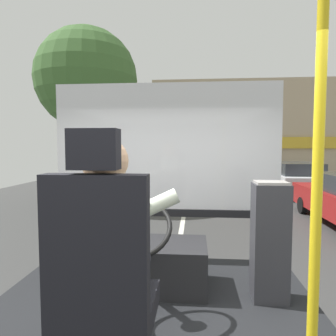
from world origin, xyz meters
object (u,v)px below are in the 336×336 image
(bus_driver, at_px, (109,237))
(steering_console, at_px, (144,263))
(driver_seat, at_px, (103,287))
(parked_car_charcoal, at_px, (251,165))
(parked_car_black, at_px, (268,168))
(fare_box, at_px, (270,241))
(handrail_pole, at_px, (317,198))
(parked_car_white, at_px, (296,178))

(bus_driver, xyz_separation_m, steering_console, (0.00, 1.09, -0.56))
(steering_console, bearing_deg, driver_seat, -90.00)
(steering_console, distance_m, parked_car_charcoal, 20.74)
(bus_driver, xyz_separation_m, parked_car_charcoal, (4.48, 21.33, -0.95))
(parked_car_black, bearing_deg, parked_car_charcoal, 92.59)
(steering_console, bearing_deg, fare_box, -6.31)
(handrail_pole, height_order, parked_car_white, handrail_pole)
(parked_car_charcoal, bearing_deg, parked_car_black, -87.41)
(bus_driver, bearing_deg, handrail_pole, -14.60)
(bus_driver, distance_m, parked_car_black, 17.44)
(handrail_pole, distance_m, fare_box, 1.34)
(handrail_pole, xyz_separation_m, parked_car_white, (3.72, 11.99, -1.13))
(driver_seat, relative_size, fare_box, 1.37)
(fare_box, relative_size, parked_car_white, 0.25)
(fare_box, bearing_deg, bus_driver, -137.29)
(parked_car_charcoal, bearing_deg, parked_car_white, -88.93)
(fare_box, bearing_deg, parked_car_white, 71.50)
(handrail_pole, xyz_separation_m, parked_car_charcoal, (3.54, 21.58, -1.21))
(driver_seat, distance_m, steering_console, 1.26)
(driver_seat, bearing_deg, handrail_pole, -7.57)
(bus_driver, relative_size, steering_console, 0.75)
(driver_seat, relative_size, steering_console, 1.21)
(handrail_pole, relative_size, fare_box, 2.14)
(steering_console, xyz_separation_m, handrail_pole, (0.94, -1.33, 0.82))
(steering_console, height_order, fare_box, fare_box)
(steering_console, xyz_separation_m, parked_car_black, (4.68, 15.69, -0.27))
(bus_driver, xyz_separation_m, fare_box, (1.05, 0.97, -0.30))
(parked_car_black, bearing_deg, handrail_pole, -102.40)
(handrail_pole, bearing_deg, parked_car_charcoal, 80.69)
(handrail_pole, bearing_deg, parked_car_white, 72.78)
(steering_console, xyz_separation_m, parked_car_charcoal, (4.48, 20.25, -0.39))
(steering_console, xyz_separation_m, parked_car_white, (4.66, 10.66, -0.32))
(parked_car_white, height_order, parked_car_charcoal, parked_car_white)
(driver_seat, bearing_deg, steering_console, 90.00)
(fare_box, relative_size, parked_car_charcoal, 0.25)
(driver_seat, xyz_separation_m, parked_car_white, (4.66, 11.87, -0.66))
(handrail_pole, bearing_deg, steering_console, 125.23)
(handrail_pole, xyz_separation_m, fare_box, (0.11, 1.22, -0.56))
(driver_seat, height_order, fare_box, driver_seat)
(parked_car_black, bearing_deg, steering_console, -106.62)
(driver_seat, distance_m, parked_car_black, 17.55)
(steering_console, height_order, handrail_pole, handrail_pole)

